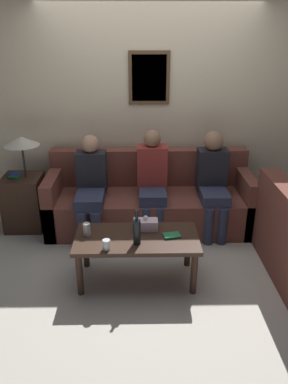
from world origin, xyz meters
TOP-DOWN VIEW (x-y plane):
  - ground_plane at (0.00, 0.00)m, footprint 16.00×16.00m
  - wall_back at (0.00, 0.93)m, footprint 9.00×0.08m
  - couch_main at (0.00, 0.50)m, footprint 2.39×0.82m
  - coffee_table at (-0.15, -0.60)m, footprint 1.14×0.56m
  - side_table_with_lamp at (-1.49, 0.47)m, footprint 0.48×0.44m
  - wine_bottle at (-0.15, -0.72)m, footprint 0.07×0.07m
  - drinking_glass at (-0.42, -0.81)m, footprint 0.07×0.07m
  - book_stack at (0.17, -0.60)m, footprint 0.17×0.13m
  - soda_can at (-0.61, -0.56)m, footprint 0.07×0.07m
  - tissue_box at (-0.07, -0.46)m, footprint 0.23×0.12m
  - person_left at (-0.67, 0.31)m, footprint 0.34×0.66m
  - person_middle at (0.03, 0.36)m, footprint 0.34×0.57m
  - person_right at (0.72, 0.36)m, footprint 0.34×0.61m

SIDE VIEW (x-z plane):
  - ground_plane at x=0.00m, z-range 0.00..0.00m
  - couch_main at x=0.00m, z-range -0.13..0.76m
  - coffee_table at x=-0.15m, z-range 0.17..0.63m
  - side_table_with_lamp at x=-1.49m, z-range -0.16..0.97m
  - book_stack at x=0.17m, z-range 0.46..0.48m
  - drinking_glass at x=-0.42m, z-range 0.46..0.56m
  - tissue_box at x=-0.07m, z-range 0.44..0.59m
  - soda_can at x=-0.61m, z-range 0.46..0.58m
  - wine_bottle at x=-0.15m, z-range 0.42..0.75m
  - person_left at x=-0.67m, z-range 0.05..1.19m
  - person_right at x=0.72m, z-range 0.06..1.24m
  - person_middle at x=0.03m, z-range 0.05..1.25m
  - wall_back at x=0.00m, z-range 0.00..2.60m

